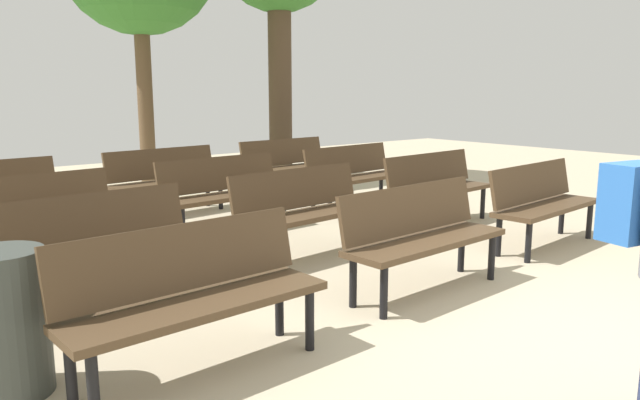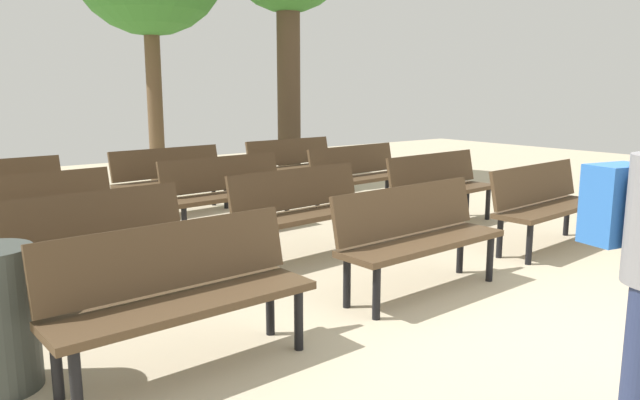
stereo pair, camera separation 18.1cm
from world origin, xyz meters
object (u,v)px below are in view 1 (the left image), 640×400
(bench_r3_c2, at_px, (287,163))
(bench_r2_c0, at_px, (31,216))
(bench_r0_c2, at_px, (542,200))
(bench_r2_c2, at_px, (353,173))
(bench_r3_c1, at_px, (166,177))
(bench_r1_c1, at_px, (304,207))
(bench_r2_c1, at_px, (224,189))
(bench_r0_c1, at_px, (421,232))
(trash_bin, at_px, (6,323))
(bench_r0_c0, at_px, (193,290))
(bench_r1_c2, at_px, (436,184))
(bench_r1_c0, at_px, (95,244))

(bench_r3_c2, bearing_deg, bench_r2_c0, -160.33)
(bench_r0_c2, distance_m, bench_r3_c2, 4.31)
(bench_r2_c2, bearing_deg, bench_r3_c1, 144.78)
(bench_r1_c1, relative_size, bench_r2_c2, 1.00)
(bench_r2_c1, relative_size, bench_r3_c1, 0.99)
(bench_r2_c0, bearing_deg, bench_r0_c1, -53.74)
(bench_r0_c1, relative_size, trash_bin, 1.98)
(bench_r0_c0, relative_size, bench_r1_c2, 0.99)
(bench_r0_c1, relative_size, bench_r1_c0, 1.00)
(bench_r1_c1, bearing_deg, bench_r2_c2, 32.38)
(bench_r0_c0, distance_m, bench_r1_c0, 1.44)
(bench_r0_c2, relative_size, bench_r1_c1, 1.00)
(bench_r2_c1, bearing_deg, bench_r1_c1, -90.45)
(bench_r1_c1, bearing_deg, bench_r0_c1, -90.26)
(bench_r0_c0, distance_m, bench_r2_c1, 3.62)
(bench_r1_c0, height_order, bench_r3_c2, same)
(bench_r0_c2, height_order, bench_r1_c2, same)
(bench_r0_c2, xyz_separation_m, bench_r2_c2, (-0.16, 2.81, 0.00))
(bench_r0_c2, relative_size, bench_r3_c2, 1.01)
(bench_r0_c1, bearing_deg, bench_r1_c0, 147.23)
(bench_r0_c0, height_order, bench_r1_c0, same)
(bench_r1_c1, bearing_deg, bench_r1_c2, -0.64)
(bench_r2_c1, height_order, bench_r2_c2, same)
(bench_r0_c1, height_order, trash_bin, bench_r0_c1)
(bench_r1_c1, xyz_separation_m, bench_r2_c1, (-0.07, 1.44, 0.00))
(bench_r2_c0, bearing_deg, trash_bin, -111.42)
(bench_r0_c2, bearing_deg, bench_r2_c2, 88.71)
(bench_r1_c2, bearing_deg, bench_r2_c2, 91.16)
(bench_r1_c1, distance_m, bench_r1_c2, 2.18)
(bench_r0_c0, distance_m, bench_r0_c2, 4.27)
(trash_bin, bearing_deg, bench_r3_c2, 40.49)
(bench_r0_c2, height_order, trash_bin, bench_r0_c2)
(bench_r1_c0, bearing_deg, bench_r0_c0, -90.64)
(bench_r0_c2, height_order, bench_r3_c1, same)
(bench_r0_c1, bearing_deg, bench_r2_c0, 128.56)
(bench_r2_c1, xyz_separation_m, trash_bin, (-2.90, -2.65, -0.10))
(bench_r1_c0, distance_m, trash_bin, 1.36)
(bench_r1_c0, height_order, bench_r1_c2, same)
(bench_r0_c0, xyz_separation_m, bench_r2_c2, (4.10, 3.13, 0.00))
(trash_bin, bearing_deg, bench_r0_c2, -0.69)
(bench_r2_c1, bearing_deg, bench_r1_c0, -145.45)
(bench_r3_c1, height_order, bench_r3_c2, same)
(bench_r0_c0, bearing_deg, trash_bin, 155.11)
(bench_r0_c2, distance_m, trash_bin, 5.19)
(bench_r1_c2, xyz_separation_m, bench_r2_c2, (-0.13, 1.39, 0.00))
(bench_r0_c2, relative_size, trash_bin, 2.00)
(bench_r2_c2, xyz_separation_m, trash_bin, (-5.02, -2.74, -0.10))
(bench_r0_c1, bearing_deg, bench_r1_c2, 35.06)
(bench_r1_c1, distance_m, trash_bin, 3.21)
(bench_r0_c2, bearing_deg, bench_r1_c0, 160.89)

